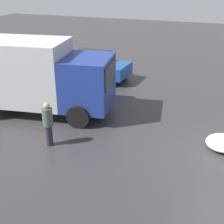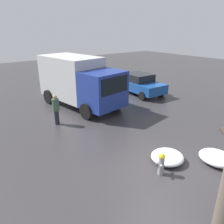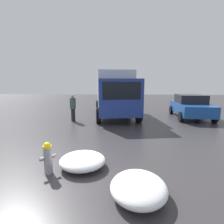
{
  "view_description": "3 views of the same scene",
  "coord_description": "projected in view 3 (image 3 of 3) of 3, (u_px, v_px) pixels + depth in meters",
  "views": [
    {
      "loc": [
        0.78,
        9.16,
        5.5
      ],
      "look_at": [
        4.2,
        -0.25,
        0.98
      ],
      "focal_mm": 50.0,
      "sensor_mm": 36.0,
      "label": 1
    },
    {
      "loc": [
        -3.91,
        5.08,
        4.69
      ],
      "look_at": [
        4.04,
        -1.01,
        0.8
      ],
      "focal_mm": 35.0,
      "sensor_mm": 36.0,
      "label": 2
    },
    {
      "loc": [
        -3.99,
        -1.83,
        2.26
      ],
      "look_at": [
        4.24,
        -1.36,
        0.87
      ],
      "focal_mm": 28.0,
      "sensor_mm": 36.0,
      "label": 3
    }
  ],
  "objects": [
    {
      "name": "fire_hydrant",
      "position": [
        48.0,
        157.0,
        4.34
      ],
      "size": [
        0.36,
        0.36,
        0.82
      ],
      "rotation": [
        0.0,
        0.0,
        0.74
      ],
      "color": "gray",
      "rests_on": "ground_plane"
    },
    {
      "name": "delivery_truck",
      "position": [
        115.0,
        92.0,
        11.81
      ],
      "size": [
        6.14,
        3.26,
        3.03
      ],
      "rotation": [
        0.0,
        0.0,
        1.72
      ],
      "color": "navy",
      "rests_on": "ground_plane"
    },
    {
      "name": "snow_pile_by_hydrant",
      "position": [
        83.0,
        161.0,
        4.68
      ],
      "size": [
        1.18,
        1.23,
        0.38
      ],
      "color": "white",
      "rests_on": "ground_plane"
    },
    {
      "name": "pedestrian",
      "position": [
        73.0,
        107.0,
        10.25
      ],
      "size": [
        0.34,
        0.34,
        1.58
      ],
      "rotation": [
        0.0,
        0.0,
        5.63
      ],
      "color": "#23232D",
      "rests_on": "ground_plane"
    },
    {
      "name": "ground_plane",
      "position": [
        49.0,
        173.0,
        4.41
      ],
      "size": [
        60.0,
        60.0,
        0.0
      ],
      "primitive_type": "plane",
      "color": "#333033"
    },
    {
      "name": "parked_car",
      "position": [
        191.0,
        106.0,
        11.3
      ],
      "size": [
        3.97,
        2.24,
        1.49
      ],
      "rotation": [
        0.0,
        0.0,
        1.51
      ],
      "color": "#194793",
      "rests_on": "ground_plane"
    },
    {
      "name": "snow_pile_curbside",
      "position": [
        138.0,
        187.0,
        3.46
      ],
      "size": [
        1.29,
        1.13,
        0.41
      ],
      "color": "white",
      "rests_on": "ground_plane"
    }
  ]
}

